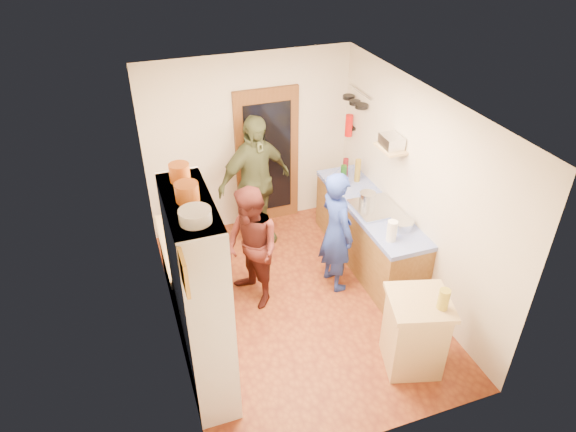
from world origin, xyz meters
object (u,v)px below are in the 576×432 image
person_back (256,182)px  island_base (414,334)px  hutch_body (200,300)px  person_hob (340,232)px  person_left (252,246)px  right_counter_base (368,234)px

person_back → island_base: bearing=-89.7°
hutch_body → person_hob: hutch_body is taller
person_left → person_back: (0.41, 1.17, 0.18)m
right_counter_base → person_back: bearing=143.7°
island_base → person_hob: bearing=97.7°
hutch_body → person_back: (1.22, 2.24, -0.13)m
right_counter_base → person_left: (-1.69, -0.22, 0.37)m
hutch_body → right_counter_base: 2.90m
right_counter_base → island_base: 1.88m
hutch_body → right_counter_base: bearing=27.5°
hutch_body → person_left: 1.38m
hutch_body → person_left: (0.81, 1.08, -0.31)m
right_counter_base → person_left: bearing=-172.5°
island_base → person_left: bearing=129.0°
island_base → person_hob: size_ratio=0.53×
hutch_body → person_hob: (1.91, 0.97, -0.29)m
right_counter_base → person_hob: (-0.59, -0.33, 0.39)m
island_base → person_back: size_ratio=0.44×
person_back → hutch_body: bearing=-136.0°
island_base → right_counter_base: bearing=78.0°
person_back → person_hob: bearing=-79.0°
person_left → person_back: person_back is taller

